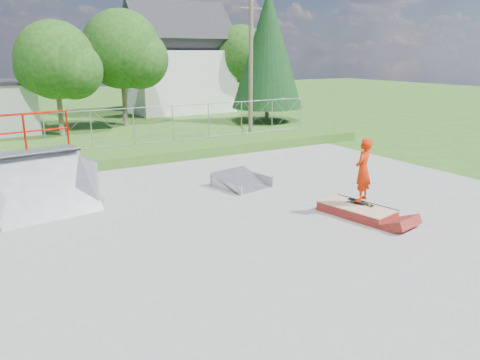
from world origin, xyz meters
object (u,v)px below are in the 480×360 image
at_px(quarter_pipe, 39,166).
at_px(grind_box, 356,211).
at_px(flat_bank_ramp, 242,181).
at_px(skater, 363,172).

bearing_deg(quarter_pipe, grind_box, -41.63).
xyz_separation_m(flat_bank_ramp, skater, (1.59, -4.42, 1.08)).
distance_m(quarter_pipe, flat_bank_ramp, 6.90).
xyz_separation_m(grind_box, quarter_pipe, (-8.11, 5.30, 1.31)).
xyz_separation_m(grind_box, skater, (0.23, 0.07, 1.17)).
relative_size(quarter_pipe, skater, 1.54).
bearing_deg(flat_bank_ramp, skater, -82.44).
height_order(flat_bank_ramp, skater, skater).
xyz_separation_m(quarter_pipe, skater, (8.33, -5.23, -0.14)).
distance_m(grind_box, quarter_pipe, 9.77).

